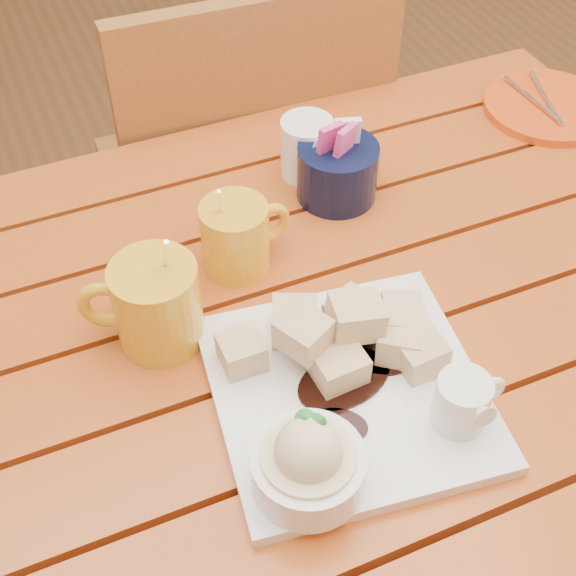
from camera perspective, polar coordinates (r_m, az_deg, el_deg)
name	(u,v)px	position (r m, az deg, el deg)	size (l,w,h in m)	color
table	(278,386)	(0.98, -0.71, -6.98)	(1.20, 0.79, 0.75)	#A64715
dessert_plate	(344,396)	(0.80, 3.99, -7.70)	(0.30, 0.30, 0.11)	white
coffee_mug_left	(154,304)	(0.86, -9.49, -1.11)	(0.13, 0.09, 0.16)	gold
coffee_mug_right	(237,236)	(0.93, -3.64, 3.74)	(0.11, 0.08, 0.13)	gold
cream_pitcher	(309,146)	(1.07, 1.48, 10.04)	(0.10, 0.08, 0.08)	white
sugar_caddy	(337,170)	(1.03, 3.54, 8.37)	(0.10, 0.10, 0.11)	black
orange_saucer	(549,106)	(1.27, 18.07, 12.20)	(0.19, 0.19, 0.02)	#DE4913
chair_far	(243,184)	(1.45, -3.23, 7.40)	(0.45, 0.45, 0.92)	brown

